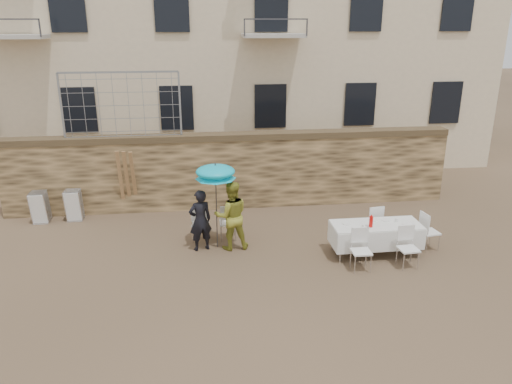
{
  "coord_description": "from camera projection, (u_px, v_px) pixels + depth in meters",
  "views": [
    {
      "loc": [
        -0.98,
        -9.1,
        5.37
      ],
      "look_at": [
        0.4,
        2.2,
        1.4
      ],
      "focal_mm": 35.0,
      "sensor_mm": 36.0,
      "label": 1
    }
  ],
  "objects": [
    {
      "name": "soda_bottle",
      "position": [
        371.0,
        222.0,
        11.58
      ],
      "size": [
        0.09,
        0.09,
        0.26
      ],
      "primitive_type": "cylinder",
      "color": "red",
      "rests_on": "banquet_table"
    },
    {
      "name": "table_chair_front_right",
      "position": [
        408.0,
        248.0,
        11.23
      ],
      "size": [
        0.52,
        0.52,
        0.96
      ],
      "primitive_type": null,
      "rotation": [
        0.0,
        0.0,
        0.08
      ],
      "color": "white",
      "rests_on": "ground"
    },
    {
      "name": "table_chair_side",
      "position": [
        430.0,
        231.0,
        12.13
      ],
      "size": [
        0.55,
        0.55,
        0.96
      ],
      "primitive_type": null,
      "rotation": [
        0.0,
        0.0,
        1.73
      ],
      "color": "white",
      "rests_on": "ground"
    },
    {
      "name": "ground",
      "position": [
        250.0,
        290.0,
        10.41
      ],
      "size": [
        80.0,
        80.0,
        0.0
      ],
      "primitive_type": "plane",
      "color": "brown",
      "rests_on": "ground"
    },
    {
      "name": "chair_stack_left",
      "position": [
        42.0,
        204.0,
        13.92
      ],
      "size": [
        0.46,
        0.55,
        0.92
      ],
      "primitive_type": null,
      "color": "white",
      "rests_on": "ground"
    },
    {
      "name": "table_chair_front_left",
      "position": [
        361.0,
        251.0,
        11.11
      ],
      "size": [
        0.49,
        0.49,
        0.96
      ],
      "primitive_type": null,
      "rotation": [
        0.0,
        0.0,
        -0.02
      ],
      "color": "white",
      "rests_on": "ground"
    },
    {
      "name": "umbrella",
      "position": [
        216.0,
        174.0,
        11.78
      ],
      "size": [
        0.98,
        0.98,
        2.0
      ],
      "color": "#3F3F44",
      "rests_on": "ground"
    },
    {
      "name": "chair_stack_right",
      "position": [
        75.0,
        203.0,
        14.02
      ],
      "size": [
        0.46,
        0.47,
        0.92
      ],
      "primitive_type": null,
      "color": "white",
      "rests_on": "ground"
    },
    {
      "name": "couple_chair_left",
      "position": [
        200.0,
        223.0,
        12.62
      ],
      "size": [
        0.54,
        0.54,
        0.96
      ],
      "primitive_type": null,
      "rotation": [
        0.0,
        0.0,
        3.01
      ],
      "color": "white",
      "rests_on": "ground"
    },
    {
      "name": "chain_link_fence",
      "position": [
        121.0,
        106.0,
        13.73
      ],
      "size": [
        3.2,
        0.06,
        1.8
      ],
      "primitive_type": null,
      "color": "gray",
      "rests_on": "stone_wall"
    },
    {
      "name": "woman_dress",
      "position": [
        231.0,
        216.0,
        12.06
      ],
      "size": [
        0.89,
        0.72,
        1.72
      ],
      "primitive_type": "imported",
      "rotation": [
        0.0,
        0.0,
        3.23
      ],
      "color": "gold",
      "rests_on": "ground"
    },
    {
      "name": "man_suit",
      "position": [
        200.0,
        220.0,
        12.01
      ],
      "size": [
        0.65,
        0.52,
        1.54
      ],
      "primitive_type": "imported",
      "rotation": [
        0.0,
        0.0,
        3.44
      ],
      "color": "black",
      "rests_on": "ground"
    },
    {
      "name": "table_chair_back",
      "position": [
        372.0,
        222.0,
        12.65
      ],
      "size": [
        0.55,
        0.55,
        0.96
      ],
      "primitive_type": null,
      "rotation": [
        0.0,
        0.0,
        3.29
      ],
      "color": "white",
      "rests_on": "ground"
    },
    {
      "name": "stone_wall",
      "position": [
        231.0,
        171.0,
        14.74
      ],
      "size": [
        13.0,
        0.5,
        2.2
      ],
      "primitive_type": "cube",
      "color": "brown",
      "rests_on": "ground"
    },
    {
      "name": "wood_planks",
      "position": [
        132.0,
        182.0,
        14.09
      ],
      "size": [
        0.7,
        0.2,
        2.0
      ],
      "primitive_type": null,
      "color": "#A37749",
      "rests_on": "ground"
    },
    {
      "name": "couple_chair_right",
      "position": [
        228.0,
        221.0,
        12.7
      ],
      "size": [
        0.48,
        0.48,
        0.96
      ],
      "primitive_type": null,
      "rotation": [
        0.0,
        0.0,
        3.13
      ],
      "color": "white",
      "rests_on": "ground"
    },
    {
      "name": "banquet_table",
      "position": [
        376.0,
        226.0,
        11.8
      ],
      "size": [
        2.1,
        0.85,
        0.78
      ],
      "color": "white",
      "rests_on": "ground"
    }
  ]
}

